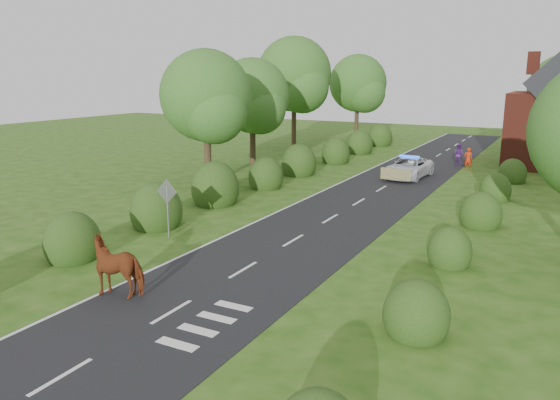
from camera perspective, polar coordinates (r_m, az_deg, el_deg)
The scene contains 14 objects.
ground at distance 19.73m, azimuth -3.87°, elevation -7.35°, with size 120.00×120.00×0.00m, color #255112.
road at distance 32.93m, azimuth 10.01°, elevation 0.84°, with size 6.00×70.00×0.02m, color black.
road_markings at distance 31.55m, azimuth 6.07°, elevation 0.46°, with size 4.96×70.00×0.01m.
hedgerow_left at distance 32.45m, azimuth -2.79°, elevation 2.18°, with size 2.75×50.41×3.00m.
hedgerow_right at distance 27.80m, azimuth 20.57°, elevation -0.92°, with size 2.10×45.78×2.10m.
tree_left_a at distance 33.81m, azimuth -7.53°, elevation 10.36°, with size 5.74×5.60×8.38m.
tree_left_b at distance 41.35m, azimuth -2.72°, elevation 10.52°, with size 5.74×5.60×8.07m.
tree_left_c at distance 50.77m, azimuth 1.71°, elevation 12.68°, with size 6.97×6.80×10.22m.
tree_left_d at distance 59.04m, azimuth 8.31°, elevation 11.74°, with size 6.15×6.00×8.89m.
road_sign at distance 23.65m, azimuth -11.70°, elevation 0.04°, with size 1.06×0.08×2.53m.
cow at distance 18.23m, azimuth -16.40°, elevation -6.98°, with size 1.18×2.23×1.58m, color brown.
police_van at distance 37.84m, azimuth 13.29°, elevation 3.30°, with size 2.57×5.07×1.50m.
pedestrian_red at distance 41.95m, azimuth 19.06°, elevation 4.07°, with size 0.61×0.40×1.66m, color #B92C0F.
pedestrian_purple at distance 43.93m, azimuth 18.16°, elevation 4.53°, with size 0.82×0.64×1.69m, color #552873.
Camera 1 is at (9.83, -15.67, 6.87)m, focal length 35.00 mm.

